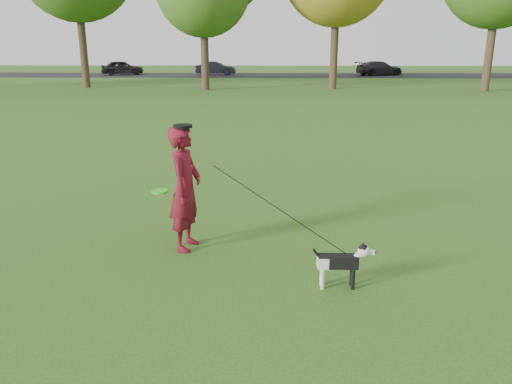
{
  "coord_description": "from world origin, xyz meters",
  "views": [
    {
      "loc": [
        -0.11,
        -6.01,
        2.81
      ],
      "look_at": [
        -0.26,
        0.21,
        0.95
      ],
      "focal_mm": 35.0,
      "sensor_mm": 36.0,
      "label": 1
    }
  ],
  "objects_px": {
    "man": "(185,188)",
    "car_right": "(380,68)",
    "car_left": "(122,68)",
    "car_mid": "(216,68)",
    "dog": "(343,260)"
  },
  "relations": [
    {
      "from": "man",
      "to": "car_right",
      "type": "xyz_separation_m",
      "value": [
        11.07,
        39.41,
        -0.25
      ]
    },
    {
      "from": "man",
      "to": "car_left",
      "type": "bearing_deg",
      "value": 27.45
    },
    {
      "from": "man",
      "to": "car_left",
      "type": "relative_size",
      "value": 0.47
    },
    {
      "from": "man",
      "to": "car_mid",
      "type": "relative_size",
      "value": 0.49
    },
    {
      "from": "car_left",
      "to": "man",
      "type": "bearing_deg",
      "value": 177.65
    },
    {
      "from": "dog",
      "to": "car_left",
      "type": "distance_m",
      "value": 42.96
    },
    {
      "from": "dog",
      "to": "car_mid",
      "type": "height_order",
      "value": "car_mid"
    },
    {
      "from": "car_mid",
      "to": "car_left",
      "type": "bearing_deg",
      "value": 92.07
    },
    {
      "from": "car_right",
      "to": "dog",
      "type": "bearing_deg",
      "value": 148.67
    },
    {
      "from": "dog",
      "to": "car_mid",
      "type": "xyz_separation_m",
      "value": [
        -5.62,
        40.58,
        0.26
      ]
    },
    {
      "from": "car_mid",
      "to": "car_right",
      "type": "distance_m",
      "value": 14.65
    },
    {
      "from": "dog",
      "to": "car_right",
      "type": "distance_m",
      "value": 41.57
    },
    {
      "from": "man",
      "to": "car_left",
      "type": "xyz_separation_m",
      "value": [
        -12.06,
        39.41,
        -0.22
      ]
    },
    {
      "from": "car_right",
      "to": "car_left",
      "type": "bearing_deg",
      "value": 71.22
    },
    {
      "from": "car_left",
      "to": "car_right",
      "type": "distance_m",
      "value": 23.13
    }
  ]
}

